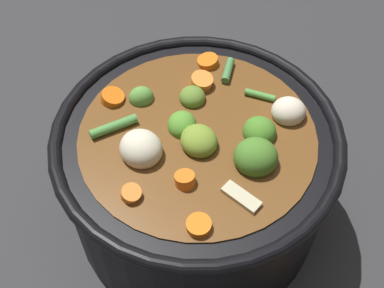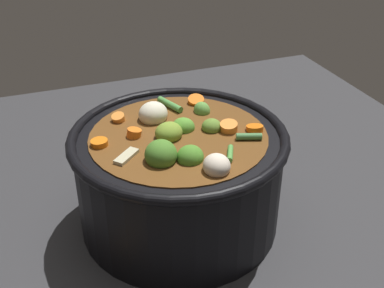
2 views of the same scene
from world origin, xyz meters
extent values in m
plane|color=#2D2D30|center=(0.00, 0.00, 0.00)|extent=(1.10, 1.10, 0.00)
cylinder|color=black|center=(0.00, 0.00, 0.07)|extent=(0.29, 0.29, 0.15)
torus|color=black|center=(0.00, 0.00, 0.15)|extent=(0.30, 0.30, 0.01)
cylinder|color=brown|center=(0.00, 0.00, 0.08)|extent=(0.24, 0.24, 0.14)
ellipsoid|color=olive|center=(-0.05, 0.00, 0.15)|extent=(0.04, 0.04, 0.02)
ellipsoid|color=#5C9740|center=(-0.06, -0.05, 0.15)|extent=(0.03, 0.03, 0.03)
ellipsoid|color=#477C29|center=(0.04, 0.05, 0.16)|extent=(0.05, 0.05, 0.04)
ellipsoid|color=olive|center=(0.01, 0.00, 0.15)|extent=(0.05, 0.05, 0.03)
ellipsoid|color=#498529|center=(0.01, 0.06, 0.15)|extent=(0.05, 0.05, 0.03)
ellipsoid|color=#549430|center=(-0.01, -0.01, 0.15)|extent=(0.04, 0.03, 0.03)
cylinder|color=orange|center=(-0.07, 0.01, 0.15)|extent=(0.04, 0.04, 0.02)
cylinder|color=orange|center=(0.06, -0.02, 0.15)|extent=(0.03, 0.02, 0.02)
cylinder|color=orange|center=(-0.10, 0.02, 0.15)|extent=(0.03, 0.03, 0.01)
cylinder|color=orange|center=(0.07, -0.07, 0.15)|extent=(0.03, 0.03, 0.02)
cylinder|color=orange|center=(0.11, -0.01, 0.15)|extent=(0.03, 0.03, 0.01)
cylinder|color=orange|center=(-0.06, -0.09, 0.15)|extent=(0.03, 0.03, 0.02)
ellipsoid|color=beige|center=(-0.02, 0.10, 0.15)|extent=(0.04, 0.04, 0.03)
ellipsoid|color=beige|center=(0.02, -0.06, 0.16)|extent=(0.06, 0.06, 0.04)
cylinder|color=#4E933E|center=(-0.04, 0.07, 0.15)|extent=(0.02, 0.03, 0.01)
cylinder|color=#4C8E41|center=(-0.02, -0.08, 0.15)|extent=(0.03, 0.05, 0.01)
cylinder|color=#467F45|center=(-0.08, 0.04, 0.15)|extent=(0.04, 0.02, 0.01)
cube|color=beige|center=(0.08, 0.03, 0.15)|extent=(0.04, 0.04, 0.01)
camera|label=1|loc=(0.32, -0.04, 0.55)|focal=47.18mm
camera|label=2|loc=(0.18, 0.55, 0.48)|focal=45.82mm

